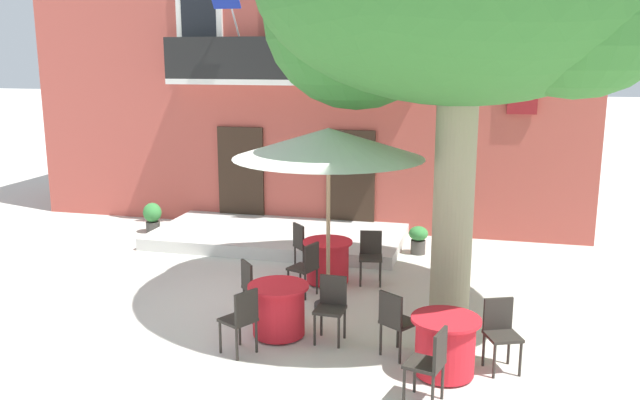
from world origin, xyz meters
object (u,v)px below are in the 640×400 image
at_px(cafe_table_front, 445,346).
at_px(ground_planter_left, 153,216).
at_px(cafe_chair_near_tree_2, 304,244).
at_px(cafe_umbrella, 328,144).
at_px(cafe_chair_middle_0, 254,285).
at_px(cafe_chair_middle_2, 331,304).
at_px(cafe_table_middle, 279,310).
at_px(ground_planter_right, 418,238).
at_px(cafe_table_near_tree, 328,261).
at_px(cafe_chair_front_0, 431,361).
at_px(cafe_chair_front_1, 501,329).
at_px(cafe_chair_near_tree_0, 306,265).
at_px(cafe_chair_middle_1, 241,317).
at_px(cafe_chair_front_2, 396,319).
at_px(cafe_chair_near_tree_1, 371,253).

height_order(cafe_table_front, ground_planter_left, cafe_table_front).
xyz_separation_m(cafe_chair_near_tree_2, cafe_umbrella, (0.86, -1.67, 2.08)).
relative_size(cafe_chair_middle_0, cafe_chair_middle_2, 1.00).
bearing_deg(cafe_table_front, cafe_table_middle, 164.90).
bearing_deg(cafe_table_middle, ground_planter_right, 71.50).
bearing_deg(cafe_table_near_tree, ground_planter_left, 153.23).
xyz_separation_m(cafe_chair_middle_0, cafe_chair_middle_2, (1.31, -0.46, 0.00)).
xyz_separation_m(cafe_chair_front_0, cafe_chair_front_1, (0.78, 1.10, 0.00)).
height_order(cafe_chair_near_tree_0, cafe_chair_middle_1, same).
bearing_deg(cafe_chair_middle_0, cafe_chair_near_tree_0, 65.34).
bearing_deg(cafe_table_front, cafe_chair_near_tree_2, 128.51).
bearing_deg(ground_planter_left, cafe_chair_front_2, -38.93).
relative_size(cafe_table_middle, ground_planter_right, 1.53).
height_order(cafe_chair_middle_2, cafe_table_front, cafe_chair_middle_2).
bearing_deg(cafe_chair_near_tree_1, ground_planter_right, 71.86).
relative_size(cafe_chair_near_tree_1, cafe_chair_front_2, 1.00).
bearing_deg(cafe_chair_front_2, cafe_table_middle, 170.61).
bearing_deg(cafe_table_front, cafe_umbrella, 136.45).
bearing_deg(cafe_chair_near_tree_1, cafe_chair_near_tree_0, -134.33).
xyz_separation_m(cafe_chair_front_2, ground_planter_left, (-6.14, 4.96, -0.15)).
bearing_deg(cafe_chair_front_0, cafe_chair_near_tree_2, 122.15).
bearing_deg(cafe_chair_front_1, ground_planter_right, 107.59).
xyz_separation_m(cafe_umbrella, ground_planter_right, (1.07, 3.31, -2.29)).
xyz_separation_m(cafe_chair_middle_1, cafe_table_front, (2.65, 0.06, -0.14)).
height_order(cafe_chair_front_0, ground_planter_right, cafe_chair_front_0).
bearing_deg(cafe_umbrella, cafe_chair_near_tree_1, 72.34).
height_order(cafe_chair_near_tree_0, cafe_chair_middle_0, same).
bearing_deg(cafe_chair_middle_0, cafe_chair_near_tree_2, 86.81).
bearing_deg(cafe_chair_middle_2, cafe_chair_middle_1, -144.30).
relative_size(cafe_chair_middle_1, cafe_chair_front_0, 1.00).
bearing_deg(cafe_chair_front_1, cafe_chair_near_tree_2, 137.67).
distance_m(cafe_table_middle, cafe_chair_middle_2, 0.77).
bearing_deg(cafe_chair_front_2, cafe_chair_near_tree_1, 106.11).
xyz_separation_m(cafe_chair_near_tree_1, cafe_umbrella, (-0.44, -1.37, 2.08)).
bearing_deg(cafe_chair_middle_1, cafe_chair_middle_0, 102.28).
xyz_separation_m(cafe_chair_front_0, ground_planter_right, (-0.74, 5.88, -0.21)).
bearing_deg(cafe_chair_middle_2, cafe_chair_front_2, -19.54).
bearing_deg(cafe_chair_front_1, cafe_chair_middle_0, 167.55).
bearing_deg(cafe_table_front, cafe_chair_middle_0, 158.49).
xyz_separation_m(cafe_chair_middle_0, cafe_chair_front_1, (3.58, -0.79, 0.00)).
bearing_deg(ground_planter_right, cafe_chair_front_1, -72.41).
bearing_deg(cafe_chair_middle_2, cafe_chair_near_tree_2, 112.73).
bearing_deg(cafe_table_front, ground_planter_left, 142.00).
height_order(cafe_table_middle, cafe_chair_middle_1, cafe_chair_middle_1).
relative_size(cafe_chair_near_tree_1, cafe_chair_middle_2, 1.00).
distance_m(cafe_chair_near_tree_1, cafe_chair_middle_0, 2.50).
distance_m(cafe_chair_near_tree_1, cafe_chair_middle_2, 2.52).
xyz_separation_m(ground_planter_left, ground_planter_right, (5.96, -0.18, -0.06)).
relative_size(cafe_chair_near_tree_2, cafe_chair_middle_2, 1.00).
height_order(cafe_chair_middle_0, ground_planter_left, cafe_chair_middle_0).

